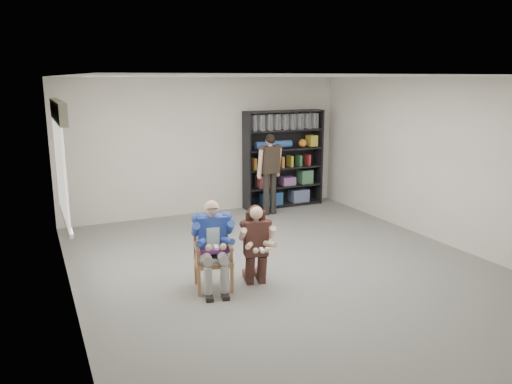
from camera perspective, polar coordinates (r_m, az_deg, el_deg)
name	(u,v)px	position (r m, az deg, el deg)	size (l,w,h in m)	color
room_shell	(286,176)	(7.22, 3.44, 1.89)	(6.00, 7.00, 2.80)	beige
floor	(285,267)	(7.61, 3.30, -8.51)	(6.00, 7.00, 0.01)	slate
window_left	(62,164)	(7.34, -21.31, 3.04)	(0.16, 2.00, 1.75)	white
armchair	(213,255)	(6.72, -4.93, -7.22)	(0.55, 0.53, 0.94)	brown
seated_man	(213,245)	(6.67, -4.95, -6.08)	(0.53, 0.73, 1.22)	navy
kneeling_woman	(256,246)	(6.79, 0.04, -6.15)	(0.47, 0.75, 1.12)	#3D201D
bookshelf	(283,159)	(10.92, 3.16, 3.78)	(1.80, 0.38, 2.10)	black
standing_man	(270,175)	(10.24, 1.60, 1.99)	(0.52, 0.29, 1.68)	black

